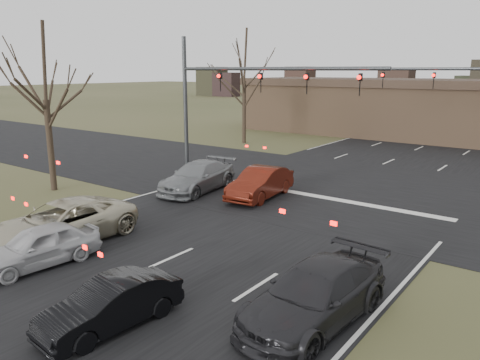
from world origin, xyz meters
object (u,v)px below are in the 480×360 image
object	(u,v)px
car_white_sedan	(39,246)
car_red_ahead	(260,183)
car_charcoal_sedan	(315,295)
building	(468,110)
car_silver_suv	(62,223)
car_black_hatch	(111,305)
mast_arm_near	(229,90)
car_grey_ahead	(198,177)

from	to	relation	value
car_white_sedan	car_red_ahead	xyz separation A→B (m)	(1.08, 11.03, 0.08)
car_charcoal_sedan	building	bearing A→B (deg)	100.57
car_silver_suv	car_black_hatch	world-z (taller)	car_silver_suv
mast_arm_near	car_grey_ahead	size ratio (longest dim) A/B	2.36
car_black_hatch	car_charcoal_sedan	world-z (taller)	car_charcoal_sedan
building	car_charcoal_sedan	distance (m)	35.88
car_white_sedan	car_grey_ahead	size ratio (longest dim) A/B	0.75
mast_arm_near	car_grey_ahead	world-z (taller)	mast_arm_near
car_white_sedan	car_charcoal_sedan	xyz separation A→B (m)	(8.70, 2.21, 0.05)
car_black_hatch	car_red_ahead	distance (m)	12.61
building	car_red_ahead	world-z (taller)	building
car_charcoal_sedan	car_red_ahead	distance (m)	11.66
mast_arm_near	car_red_ahead	xyz separation A→B (m)	(3.31, -1.82, -4.33)
car_silver_suv	car_grey_ahead	distance (m)	8.66
car_red_ahead	car_white_sedan	bearing A→B (deg)	-101.47
car_red_ahead	car_charcoal_sedan	bearing A→B (deg)	-55.04
car_white_sedan	car_silver_suv	bearing A→B (deg)	132.06
building	car_silver_suv	world-z (taller)	building
car_charcoal_sedan	car_grey_ahead	world-z (taller)	car_grey_ahead
car_red_ahead	mast_arm_near	bearing A→B (deg)	145.30
car_charcoal_sedan	car_grey_ahead	bearing A→B (deg)	148.66
car_charcoal_sedan	car_black_hatch	bearing A→B (deg)	-135.48
mast_arm_near	car_white_sedan	size ratio (longest dim) A/B	3.14
car_grey_ahead	car_white_sedan	bearing A→B (deg)	-84.74
car_grey_ahead	car_red_ahead	xyz separation A→B (m)	(3.37, 0.84, -0.01)
car_black_hatch	car_red_ahead	size ratio (longest dim) A/B	0.81
building	car_white_sedan	bearing A→B (deg)	-97.53
car_silver_suv	car_red_ahead	world-z (taller)	car_silver_suv
car_silver_suv	car_red_ahead	distance (m)	9.69
building	car_black_hatch	bearing A→B (deg)	-90.21
car_grey_ahead	building	bearing A→B (deg)	67.84
car_charcoal_sedan	car_grey_ahead	xyz separation A→B (m)	(-10.99, 7.98, 0.03)
car_silver_suv	car_charcoal_sedan	distance (m)	9.90
mast_arm_near	car_black_hatch	size ratio (longest dim) A/B	3.35
car_black_hatch	car_grey_ahead	distance (m)	13.28
car_silver_suv	car_charcoal_sedan	bearing A→B (deg)	2.89
mast_arm_near	car_charcoal_sedan	bearing A→B (deg)	-44.21
building	car_grey_ahead	size ratio (longest dim) A/B	8.26
car_red_ahead	car_silver_suv	bearing A→B (deg)	-109.34
car_grey_ahead	car_silver_suv	bearing A→B (deg)	-90.01
building	mast_arm_near	xyz separation A→B (m)	(-7.23, -25.00, 2.41)
building	car_charcoal_sedan	size ratio (longest dim) A/B	8.64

